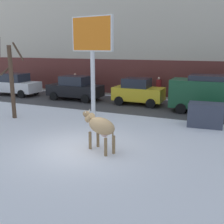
# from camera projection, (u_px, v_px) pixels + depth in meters

# --- Properties ---
(ground_plane) EXTENTS (120.00, 120.00, 0.00)m
(ground_plane) POSITION_uv_depth(u_px,v_px,m) (80.00, 149.00, 11.10)
(ground_plane) COLOR white
(road_strip) EXTENTS (60.00, 5.60, 0.01)m
(road_strip) POSITION_uv_depth(u_px,v_px,m) (147.00, 106.00, 19.10)
(road_strip) COLOR #423F3F
(road_strip) RESTS_ON ground
(building_facade) EXTENTS (44.00, 6.10, 13.00)m
(building_facade) POSITION_uv_depth(u_px,v_px,m) (171.00, 16.00, 23.16)
(building_facade) COLOR #BCB29E
(building_facade) RESTS_ON ground
(cow_tan) EXTENTS (1.89, 1.20, 1.54)m
(cow_tan) POSITION_uv_depth(u_px,v_px,m) (100.00, 126.00, 10.67)
(cow_tan) COLOR tan
(cow_tan) RESTS_ON ground
(billboard) EXTENTS (2.52, 0.53, 5.56)m
(billboard) POSITION_uv_depth(u_px,v_px,m) (92.00, 40.00, 14.73)
(billboard) COLOR silver
(billboard) RESTS_ON ground
(car_white_sedan) EXTENTS (4.21, 2.00, 1.84)m
(car_white_sedan) POSITION_uv_depth(u_px,v_px,m) (15.00, 85.00, 23.39)
(car_white_sedan) COLOR white
(car_white_sedan) RESTS_ON ground
(car_black_sedan) EXTENTS (4.21, 2.00, 1.84)m
(car_black_sedan) POSITION_uv_depth(u_px,v_px,m) (75.00, 88.00, 21.29)
(car_black_sedan) COLOR black
(car_black_sedan) RESTS_ON ground
(car_yellow_hatchback) EXTENTS (3.51, 1.94, 1.86)m
(car_yellow_hatchback) POSITION_uv_depth(u_px,v_px,m) (138.00, 92.00, 19.51)
(car_yellow_hatchback) COLOR gold
(car_yellow_hatchback) RESTS_ON ground
(car_darkgreen_van) EXTENTS (4.61, 2.14, 2.32)m
(car_darkgreen_van) POSITION_uv_depth(u_px,v_px,m) (210.00, 93.00, 16.92)
(car_darkgreen_van) COLOR #194C2D
(car_darkgreen_van) RESTS_ON ground
(pedestrian_near_billboard) EXTENTS (0.36, 0.24, 1.73)m
(pedestrian_near_billboard) POSITION_uv_depth(u_px,v_px,m) (75.00, 83.00, 24.53)
(pedestrian_near_billboard) COLOR #282833
(pedestrian_near_billboard) RESTS_ON ground
(pedestrian_by_cars) EXTENTS (0.36, 0.24, 1.73)m
(pedestrian_by_cars) POSITION_uv_depth(u_px,v_px,m) (159.00, 88.00, 21.55)
(pedestrian_by_cars) COLOR #282833
(pedestrian_by_cars) RESTS_ON ground
(bare_tree_left_lot) EXTENTS (1.44, 1.43, 4.52)m
(bare_tree_left_lot) POSITION_uv_depth(u_px,v_px,m) (11.00, 78.00, 15.47)
(bare_tree_left_lot) COLOR #4C3828
(bare_tree_left_lot) RESTS_ON ground
(dumpster) EXTENTS (1.78, 1.23, 1.20)m
(dumpster) POSITION_uv_depth(u_px,v_px,m) (205.00, 115.00, 14.14)
(dumpster) COLOR #383D4C
(dumpster) RESTS_ON ground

